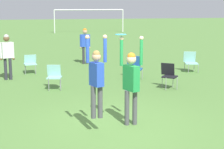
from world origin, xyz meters
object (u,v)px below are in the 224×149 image
Objects in this scene: person_spectator_far at (85,42)px; person_spectator_near at (7,52)px; person_defending at (131,78)px; camping_chair_5 at (191,61)px; camping_chair_1 at (169,74)px; frisbee at (121,34)px; person_jumping at (97,75)px; camping_chair_0 at (135,66)px; camping_chair_2 at (30,62)px; camping_chair_3 at (54,75)px.

person_spectator_near is at bearing -133.66° from person_spectator_far.
camping_chair_5 is at bearing 123.86° from person_defending.
frisbee is at bearing 91.24° from camping_chair_1.
person_jumping is 1.10× the size of person_spectator_far.
person_spectator_far is at bearing -45.38° from camping_chair_0.
person_jumping is 2.47× the size of camping_chair_2.
person_jumping reaches higher than camping_chair_3.
person_defending is at bearing 97.87° from camping_chair_0.
camping_chair_2 is (-4.97, 3.90, -0.05)m from camping_chair_1.
person_jumping reaches higher than camping_chair_2.
frisbee reaches higher than camping_chair_5.
camping_chair_2 is at bearing -0.49° from camping_chair_0.
person_defending is at bearing -0.82° from frisbee.
camping_chair_3 is 5.65m from person_spectator_far.
camping_chair_1 is 4.12m from camping_chair_3.
person_spectator_near is (-5.07, 0.61, 0.61)m from camping_chair_0.
frisbee is 8.20m from camping_chair_2.
camping_chair_1 reaches higher than camping_chair_2.
camping_chair_1 is 0.49× the size of person_spectator_near.
camping_chair_0 is 4.61m from camping_chair_2.
camping_chair_3 is at bearing 108.40° from frisbee.
camping_chair_0 is (1.86, 5.79, -1.80)m from frisbee.
camping_chair_0 is at bearing 31.88° from camping_chair_5.
person_jumping is 1.03m from person_defending.
person_defending is 2.53× the size of camping_chair_5.
person_jumping is 4.93m from camping_chair_3.
person_spectator_near reaches higher than camping_chair_5.
person_defending is 8.03m from camping_chair_5.
camping_chair_5 is (2.82, 0.88, 0.00)m from camping_chair_0.
person_defending is (0.93, 0.39, -0.18)m from person_jumping.
person_jumping reaches higher than person_spectator_far.
person_spectator_far is at bearing -32.94° from camping_chair_1.
camping_chair_3 is at bearing 178.78° from person_defending.
camping_chair_1 is at bearing -66.12° from person_spectator_far.
person_spectator_far is at bearing -150.98° from camping_chair_2.
person_defending reaches higher than camping_chair_3.
camping_chair_2 is 0.93× the size of camping_chair_3.
person_spectator_far is (0.98, 10.13, -0.31)m from person_jumping.
person_jumping reaches higher than camping_chair_1.
person_spectator_near is at bearing 116.64° from frisbee.
camping_chair_3 is (-3.32, -1.39, 0.02)m from camping_chair_0.
person_spectator_far reaches higher than camping_chair_5.
camping_chair_5 is (2.07, 2.93, -0.03)m from camping_chair_1.
camping_chair_1 is (0.75, -2.05, 0.04)m from camping_chair_0.
person_spectator_far is (-2.29, 5.99, 0.55)m from camping_chair_1.
person_spectator_near is (-7.88, -0.27, 0.61)m from camping_chair_5.
person_spectator_near is (-5.82, 2.66, 0.58)m from camping_chair_1.
camping_chair_3 is 6.55m from camping_chair_5.
person_defending is 2.51× the size of camping_chair_1.
person_defending is 8.11m from camping_chair_2.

